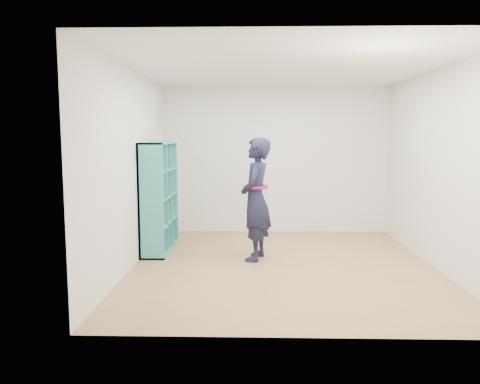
{
  "coord_description": "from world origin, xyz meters",
  "views": [
    {
      "loc": [
        -0.42,
        -6.11,
        1.74
      ],
      "look_at": [
        -0.58,
        0.3,
        0.96
      ],
      "focal_mm": 35.0,
      "sensor_mm": 36.0,
      "label": 1
    }
  ],
  "objects": [
    {
      "name": "bookshelf",
      "position": [
        -1.84,
        0.84,
        0.79
      ],
      "size": [
        0.36,
        1.23,
        1.64
      ],
      "color": "teal",
      "rests_on": "floor"
    },
    {
      "name": "wall_back",
      "position": [
        0.0,
        2.25,
        1.3
      ],
      "size": [
        4.0,
        0.02,
        2.6
      ],
      "primitive_type": "cube",
      "color": "silver",
      "rests_on": "floor"
    },
    {
      "name": "smartphone",
      "position": [
        -0.5,
        0.44,
        0.97
      ],
      "size": [
        0.02,
        0.1,
        0.13
      ],
      "rotation": [
        0.39,
        0.0,
        0.07
      ],
      "color": "silver",
      "rests_on": "person"
    },
    {
      "name": "wall_right",
      "position": [
        2.0,
        0.0,
        1.3
      ],
      "size": [
        0.02,
        4.5,
        2.6
      ],
      "primitive_type": "cube",
      "color": "silver",
      "rests_on": "floor"
    },
    {
      "name": "wall_left",
      "position": [
        -2.0,
        0.0,
        1.3
      ],
      "size": [
        0.02,
        4.5,
        2.6
      ],
      "primitive_type": "cube",
      "color": "silver",
      "rests_on": "floor"
    },
    {
      "name": "floor",
      "position": [
        0.0,
        0.0,
        0.0
      ],
      "size": [
        4.5,
        4.5,
        0.0
      ],
      "primitive_type": "plane",
      "color": "olive",
      "rests_on": "ground"
    },
    {
      "name": "ceiling",
      "position": [
        0.0,
        0.0,
        2.6
      ],
      "size": [
        4.5,
        4.5,
        0.0
      ],
      "primitive_type": "plane",
      "color": "white",
      "rests_on": "wall_back"
    },
    {
      "name": "wall_front",
      "position": [
        0.0,
        -2.25,
        1.3
      ],
      "size": [
        4.0,
        0.02,
        2.6
      ],
      "primitive_type": "cube",
      "color": "silver",
      "rests_on": "floor"
    },
    {
      "name": "person",
      "position": [
        -0.36,
        0.32,
        0.86
      ],
      "size": [
        0.53,
        0.69,
        1.71
      ],
      "rotation": [
        0.0,
        0.0,
        -1.78
      ],
      "color": "black",
      "rests_on": "floor"
    }
  ]
}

